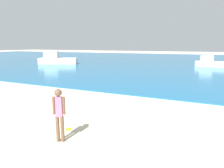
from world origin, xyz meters
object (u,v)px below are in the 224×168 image
object	(u,v)px
boat_far	(212,63)
person_standing	(59,112)
boat_near	(57,60)
frisbee	(69,129)

from	to	relation	value
boat_far	person_standing	bearing A→B (deg)	-104.01
person_standing	boat_far	distance (m)	26.88
boat_near	person_standing	bearing A→B (deg)	-74.43
person_standing	boat_far	bearing A→B (deg)	54.70
boat_near	boat_far	xyz separation A→B (m)	(22.61, 5.62, -0.15)
frisbee	boat_far	world-z (taller)	boat_far
person_standing	boat_near	size ratio (longest dim) A/B	0.28
boat_near	boat_far	size ratio (longest dim) A/B	1.31
boat_far	boat_near	bearing A→B (deg)	-169.04
frisbee	boat_far	bearing A→B (deg)	77.95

